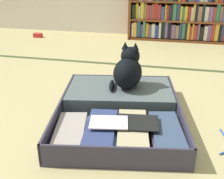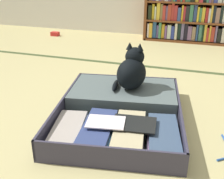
# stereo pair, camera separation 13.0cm
# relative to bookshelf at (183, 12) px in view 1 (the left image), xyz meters

# --- Properties ---
(ground_plane) EXTENTS (10.00, 10.00, 0.00)m
(ground_plane) POSITION_rel_bookshelf_xyz_m (-0.30, -2.24, -0.34)
(ground_plane) COLOR tan
(tatami_border) EXTENTS (4.80, 0.05, 0.00)m
(tatami_border) POSITION_rel_bookshelf_xyz_m (-0.30, -1.08, -0.33)
(tatami_border) COLOR #3F4D29
(tatami_border) RESTS_ON ground_plane
(bookshelf) EXTENTS (1.27, 0.28, 0.69)m
(bookshelf) POSITION_rel_bookshelf_xyz_m (0.00, 0.00, 0.00)
(bookshelf) COLOR brown
(bookshelf) RESTS_ON ground_plane
(open_suitcase) EXTENTS (0.83, 0.98, 0.12)m
(open_suitcase) POSITION_rel_bookshelf_xyz_m (-0.36, -2.03, -0.28)
(open_suitcase) COLOR #343244
(open_suitcase) RESTS_ON ground_plane
(black_cat) EXTENTS (0.23, 0.25, 0.28)m
(black_cat) POSITION_rel_bookshelf_xyz_m (-0.34, -1.85, -0.11)
(black_cat) COLOR black
(black_cat) RESTS_ON open_suitcase
(small_red_pouch) EXTENTS (0.10, 0.07, 0.05)m
(small_red_pouch) POSITION_rel_bookshelf_xyz_m (-1.77, -0.26, -0.31)
(small_red_pouch) COLOR red
(small_red_pouch) RESTS_ON ground_plane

